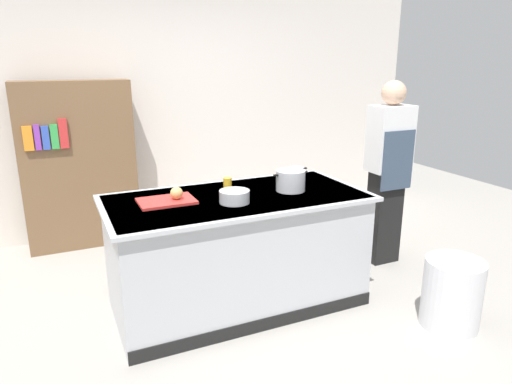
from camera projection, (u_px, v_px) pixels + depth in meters
ground_plane at (238, 302)px, 3.74m from camera, size 10.00×10.00×0.00m
back_wall at (165, 96)px, 5.15m from camera, size 6.40×0.12×3.00m
counter_island at (238, 249)px, 3.61m from camera, size 1.98×0.98×0.90m
cutting_board at (167, 201)px, 3.33m from camera, size 0.40×0.28×0.02m
onion at (177, 193)px, 3.33m from camera, size 0.09×0.09×0.09m
stock_pot at (291, 181)px, 3.61m from camera, size 0.29×0.23×0.16m
sauce_pan at (296, 174)px, 3.92m from camera, size 0.21×0.14×0.12m
mixing_bowl at (234, 197)px, 3.32m from camera, size 0.22×0.22×0.09m
juice_cup at (227, 184)px, 3.64m from camera, size 0.07×0.07×0.10m
trash_bin at (452, 293)px, 3.35m from camera, size 0.42×0.42×0.52m
person_chef at (388, 169)px, 4.27m from camera, size 0.38×0.25×1.72m
bookshelf at (79, 166)px, 4.67m from camera, size 1.10×0.31×1.70m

